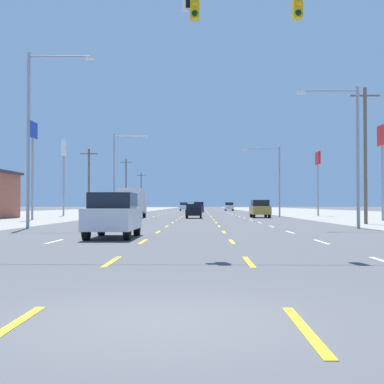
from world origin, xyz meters
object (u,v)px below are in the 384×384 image
suv_center_turn_farther (199,207)px  pole_sign_right_row_1 (382,147)px  suv_far_right_far (260,208)px  suv_inner_left_nearest (113,215)px  streetlight_left_row_1 (118,169)px  pole_sign_left_row_2 (64,160)px  pole_sign_right_row_2 (318,167)px  hatchback_center_turn_mid (194,211)px  suv_inner_left_distant_a (184,206)px  streetlight_left_row_0 (35,127)px  streetlight_right_row_1 (275,175)px  pole_sign_left_row_1 (33,145)px  streetlight_right_row_0 (351,146)px  box_truck_far_left_midfar (132,201)px  suv_far_left_near (117,209)px  suv_far_right_farthest (229,206)px

suv_center_turn_farther → pole_sign_right_row_1: pole_sign_right_row_1 is taller
suv_far_right_far → suv_inner_left_nearest: bearing=-105.7°
suv_center_turn_farther → streetlight_left_row_1: bearing=-104.4°
pole_sign_left_row_2 → streetlight_left_row_1: bearing=-31.5°
pole_sign_left_row_2 → pole_sign_right_row_1: 40.87m
streetlight_left_row_1 → pole_sign_right_row_2: bearing=11.1°
hatchback_center_turn_mid → suv_far_right_far: (7.38, 2.83, 0.24)m
suv_inner_left_nearest → pole_sign_right_row_1: 33.66m
suv_far_right_far → suv_inner_left_distant_a: (-10.73, 70.35, 0.00)m
pole_sign_right_row_1 → streetlight_left_row_0: (-26.92, -16.59, -0.51)m
suv_inner_left_nearest → streetlight_right_row_1: size_ratio=0.57×
suv_far_right_far → pole_sign_left_row_1: size_ratio=0.52×
suv_center_turn_farther → streetlight_right_row_0: bearing=-82.3°
pole_sign_left_row_1 → suv_inner_left_distant_a: bearing=81.3°
streetlight_left_row_0 → streetlight_left_row_1: bearing=89.9°
box_truck_far_left_midfar → streetlight_left_row_1: bearing=112.3°
streetlight_left_row_0 → streetlight_right_row_0: size_ratio=1.25×
pole_sign_left_row_2 → streetlight_left_row_0: 38.92m
hatchback_center_turn_mid → streetlight_right_row_0: bearing=-68.2°
suv_inner_left_nearest → suv_far_right_far: bearing=74.3°
suv_inner_left_nearest → suv_far_left_near: (-3.84, 25.75, 0.00)m
box_truck_far_left_midfar → suv_center_turn_farther: box_truck_far_left_midfar is taller
streetlight_left_row_1 → suv_inner_left_distant_a: bearing=84.6°
streetlight_right_row_0 → streetlight_right_row_1: 33.28m
pole_sign_right_row_2 → hatchback_center_turn_mid: bearing=-140.3°
hatchback_center_turn_mid → streetlight_right_row_1: (9.84, 8.38, 4.30)m
streetlight_right_row_0 → streetlight_right_row_1: size_ratio=1.02×
suv_far_right_farthest → streetlight_left_row_1: bearing=-105.3°
suv_inner_left_nearest → streetlight_right_row_1: bearing=73.2°
suv_center_turn_farther → pole_sign_right_row_1: 57.87m
suv_inner_left_distant_a → suv_center_turn_farther: bearing=-82.1°
hatchback_center_turn_mid → pole_sign_left_row_2: size_ratio=0.39×
pole_sign_left_row_2 → streetlight_right_row_1: (27.20, -4.83, -2.34)m
pole_sign_right_row_2 → streetlight_right_row_1: (-6.30, -5.01, -1.36)m
pole_sign_right_row_2 → suv_far_right_far: bearing=-129.7°
suv_far_right_farthest → streetlight_right_row_1: 61.92m
suv_inner_left_nearest → streetlight_right_row_1: (12.93, 42.78, 4.05)m
streetlight_right_row_1 → streetlight_left_row_1: bearing=180.0°
suv_center_turn_farther → streetlight_right_row_0: (9.64, -71.59, 4.04)m
streetlight_left_row_1 → streetlight_right_row_1: 19.33m
suv_inner_left_nearest → pole_sign_left_row_1: pole_sign_left_row_1 is taller
suv_far_left_near → box_truck_far_left_midfar: 10.63m
suv_far_right_far → pole_sign_left_row_2: bearing=157.2°
pole_sign_right_row_1 → pole_sign_right_row_2: 21.73m
suv_center_turn_farther → suv_inner_left_distant_a: (-3.68, 26.48, 0.00)m
pole_sign_right_row_2 → streetlight_right_row_1: bearing=-141.5°
pole_sign_right_row_1 → pole_sign_right_row_2: (-1.24, 21.70, -0.32)m
box_truck_far_left_midfar → streetlight_left_row_1: streetlight_left_row_1 is taller
suv_far_right_far → suv_inner_left_distant_a: size_ratio=1.00×
pole_sign_left_row_2 → streetlight_left_row_1: 9.38m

